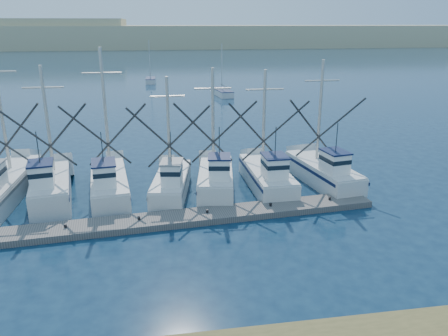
{
  "coord_description": "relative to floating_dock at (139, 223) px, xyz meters",
  "views": [
    {
      "loc": [
        -7.81,
        -16.59,
        11.1
      ],
      "look_at": [
        -3.86,
        8.0,
        2.82
      ],
      "focal_mm": 35.0,
      "sensor_mm": 36.0,
      "label": 1
    }
  ],
  "objects": [
    {
      "name": "floating_dock",
      "position": [
        0.0,
        0.0,
        0.0
      ],
      "size": [
        28.99,
        4.57,
        0.39
      ],
      "primitive_type": "cube",
      "rotation": [
        0.0,
        0.0,
        0.09
      ],
      "color": "slate",
      "rests_on": "ground"
    },
    {
      "name": "sailboat_far",
      "position": [
        0.73,
        63.77,
        0.31
      ],
      "size": [
        1.95,
        4.98,
        8.1
      ],
      "rotation": [
        0.0,
        0.0,
        -0.03
      ],
      "color": "silver",
      "rests_on": "ground"
    },
    {
      "name": "trawler_fleet",
      "position": [
        -0.79,
        4.92,
        0.76
      ],
      "size": [
        29.56,
        9.48,
        9.79
      ],
      "color": "silver",
      "rests_on": "ground"
    },
    {
      "name": "dune_ridge",
      "position": [
        9.0,
        203.32,
        4.81
      ],
      "size": [
        360.0,
        60.0,
        10.0
      ],
      "primitive_type": "cube",
      "color": "tan",
      "rests_on": "ground"
    },
    {
      "name": "sailboat_near",
      "position": [
        12.08,
        46.33,
        0.29
      ],
      "size": [
        2.79,
        6.71,
        8.1
      ],
      "rotation": [
        0.0,
        0.0,
        0.13
      ],
      "color": "silver",
      "rests_on": "ground"
    },
    {
      "name": "ground",
      "position": [
        9.0,
        -6.68,
        -0.19
      ],
      "size": [
        500.0,
        500.0,
        0.0
      ],
      "primitive_type": "plane",
      "color": "#0C2037",
      "rests_on": "ground"
    }
  ]
}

